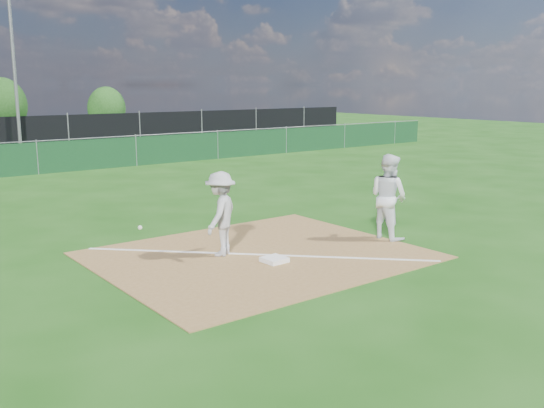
{
  "coord_description": "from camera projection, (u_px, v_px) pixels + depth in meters",
  "views": [
    {
      "loc": [
        -6.81,
        -8.28,
        3.31
      ],
      "look_at": [
        0.34,
        1.0,
        1.0
      ],
      "focal_mm": 40.0,
      "sensor_mm": 36.0,
      "label": 1
    }
  ],
  "objects": [
    {
      "name": "runner",
      "position": [
        388.0,
        197.0,
        13.12
      ],
      "size": [
        0.71,
        0.91,
        1.86
      ],
      "primitive_type": "imported",
      "rotation": [
        0.0,
        0.0,
        1.56
      ],
      "color": "white",
      "rests_on": "ground"
    },
    {
      "name": "first_base",
      "position": [
        274.0,
        260.0,
        11.44
      ],
      "size": [
        0.44,
        0.44,
        0.09
      ],
      "primitive_type": "cube",
      "rotation": [
        0.0,
        0.0,
        0.05
      ],
      "color": "white",
      "rests_on": "infield_dirt"
    },
    {
      "name": "tree_right",
      "position": [
        107.0,
        108.0,
        43.77
      ],
      "size": [
        2.7,
        2.7,
        3.2
      ],
      "color": "#382316",
      "rests_on": "ground"
    },
    {
      "name": "light_pole",
      "position": [
        14.0,
        70.0,
        28.92
      ],
      "size": [
        0.16,
        0.16,
        8.0
      ],
      "primitive_type": "cylinder",
      "color": "slate",
      "rests_on": "ground"
    },
    {
      "name": "tree_mid",
      "position": [
        2.0,
        105.0,
        40.25
      ],
      "size": [
        3.22,
        3.22,
        3.82
      ],
      "color": "#382316",
      "rests_on": "ground"
    },
    {
      "name": "green_fence",
      "position": [
        37.0,
        158.0,
        22.7
      ],
      "size": [
        44.0,
        0.05,
        1.2
      ],
      "primitive_type": "cube",
      "color": "#0E3519",
      "rests_on": "ground"
    },
    {
      "name": "foul_line",
      "position": [
        258.0,
        254.0,
        11.93
      ],
      "size": [
        5.01,
        5.01,
        0.01
      ],
      "primitive_type": "cube",
      "rotation": [
        0.0,
        0.0,
        0.79
      ],
      "color": "white",
      "rests_on": "infield_dirt"
    },
    {
      "name": "play_at_first",
      "position": [
        221.0,
        214.0,
        11.77
      ],
      "size": [
        2.31,
        1.13,
        1.65
      ],
      "color": "silver",
      "rests_on": "infield_dirt"
    },
    {
      "name": "car_right",
      "position": [
        67.0,
        131.0,
        35.31
      ],
      "size": [
        4.72,
        3.15,
        1.27
      ],
      "primitive_type": "imported",
      "rotation": [
        0.0,
        0.0,
        1.23
      ],
      "color": "black",
      "rests_on": "parking_lot"
    },
    {
      "name": "infield_dirt",
      "position": [
        258.0,
        255.0,
        11.93
      ],
      "size": [
        6.0,
        5.0,
        0.02
      ],
      "primitive_type": "cube",
      "color": "olive",
      "rests_on": "ground"
    },
    {
      "name": "ground",
      "position": [
        88.0,
        193.0,
        18.93
      ],
      "size": [
        90.0,
        90.0,
        0.0
      ],
      "primitive_type": "plane",
      "color": "#174A0F",
      "rests_on": "ground"
    }
  ]
}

